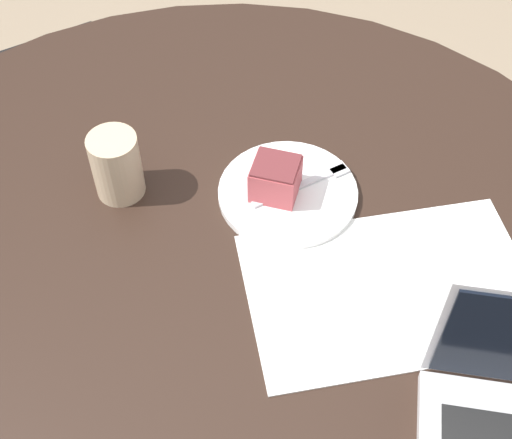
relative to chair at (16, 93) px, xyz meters
name	(u,v)px	position (x,y,z in m)	size (l,w,h in m)	color
dining_table	(224,328)	(0.13, 0.93, 0.18)	(1.37, 1.37, 0.78)	black
chair	(16,93)	(0.00, 0.00, 0.00)	(0.50, 0.50, 0.91)	black
paper_document	(390,288)	(-0.04, 1.11, 0.31)	(0.49, 0.44, 0.00)	white
plate	(288,193)	(-0.06, 0.88, 0.32)	(0.22, 0.22, 0.01)	white
cake_slice	(275,178)	(-0.04, 0.87, 0.35)	(0.09, 0.09, 0.06)	#B74C51
fork	(310,181)	(-0.09, 0.89, 0.32)	(0.17, 0.06, 0.00)	silver
coffee_glass	(119,164)	(0.12, 0.69, 0.37)	(0.08, 0.08, 0.11)	#C6AD89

